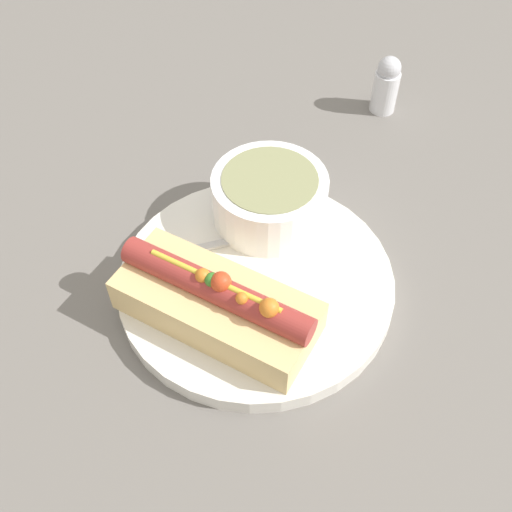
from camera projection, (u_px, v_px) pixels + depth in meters
name	position (u px, v px, depth m)	size (l,w,h in m)	color
ground_plane	(256.00, 287.00, 0.56)	(4.00, 4.00, 0.00)	slate
dinner_plate	(256.00, 282.00, 0.56)	(0.25, 0.25, 0.02)	white
hot_dog	(217.00, 302.00, 0.50)	(0.19, 0.12, 0.06)	#E5C17F
soup_bowl	(270.00, 196.00, 0.58)	(0.11, 0.11, 0.05)	white
spoon	(270.00, 232.00, 0.58)	(0.08, 0.15, 0.01)	#B7B7BC
salt_shaker	(386.00, 85.00, 0.71)	(0.03, 0.03, 0.07)	silver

